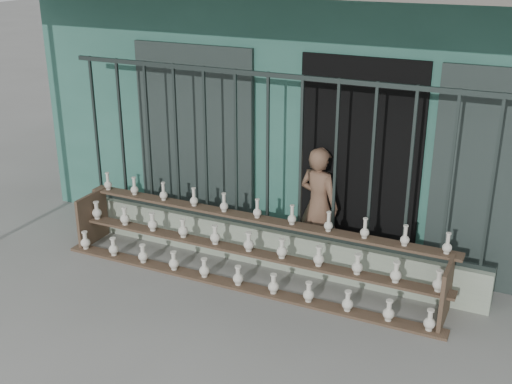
% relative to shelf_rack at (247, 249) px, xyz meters
% --- Properties ---
extents(ground, '(60.00, 60.00, 0.00)m').
position_rel_shelf_rack_xyz_m(ground, '(0.05, -0.89, -0.36)').
color(ground, slate).
extents(workshop_building, '(7.40, 6.60, 3.21)m').
position_rel_shelf_rack_xyz_m(workshop_building, '(0.06, 3.34, 1.26)').
color(workshop_building, '#2F6456').
rests_on(workshop_building, ground).
extents(parapet_wall, '(5.00, 0.20, 0.45)m').
position_rel_shelf_rack_xyz_m(parapet_wall, '(0.05, 0.41, -0.13)').
color(parapet_wall, '#97A48D').
rests_on(parapet_wall, ground).
extents(security_fence, '(5.00, 0.04, 1.80)m').
position_rel_shelf_rack_xyz_m(security_fence, '(0.05, 0.41, 0.99)').
color(security_fence, '#283330').
rests_on(security_fence, parapet_wall).
extents(shelf_rack, '(4.50, 0.68, 0.85)m').
position_rel_shelf_rack_xyz_m(shelf_rack, '(0.00, 0.00, 0.00)').
color(shelf_rack, brown).
rests_on(shelf_rack, ground).
extents(elderly_woman, '(0.58, 0.46, 1.39)m').
position_rel_shelf_rack_xyz_m(elderly_woman, '(0.54, 0.76, 0.34)').
color(elderly_woman, brown).
rests_on(elderly_woman, ground).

